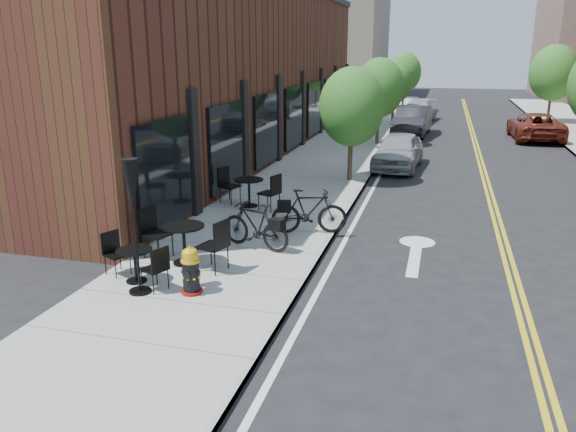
% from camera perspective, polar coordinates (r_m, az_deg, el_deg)
% --- Properties ---
extents(ground, '(120.00, 120.00, 0.00)m').
position_cam_1_polar(ground, '(11.10, 1.69, -7.16)').
color(ground, black).
rests_on(ground, ground).
extents(sidewalk_near, '(4.00, 70.00, 0.12)m').
position_cam_1_polar(sidewalk_near, '(20.82, 2.89, 4.39)').
color(sidewalk_near, '#9E9B93').
rests_on(sidewalk_near, ground).
extents(building_near, '(5.00, 28.00, 7.00)m').
position_cam_1_polar(building_near, '(25.49, -5.19, 14.40)').
color(building_near, '#4C2118').
rests_on(building_near, ground).
extents(bg_building_left, '(8.00, 14.00, 10.00)m').
position_cam_1_polar(bg_building_left, '(58.80, 5.44, 17.11)').
color(bg_building_left, '#726656').
rests_on(bg_building_left, ground).
extents(tree_near_a, '(2.20, 2.20, 3.81)m').
position_cam_1_polar(tree_near_a, '(19.20, 6.49, 10.96)').
color(tree_near_a, '#382B1E').
rests_on(tree_near_a, sidewalk_near).
extents(tree_near_b, '(2.30, 2.30, 3.98)m').
position_cam_1_polar(tree_near_b, '(27.09, 9.25, 12.72)').
color(tree_near_b, '#382B1E').
rests_on(tree_near_b, sidewalk_near).
extents(tree_near_c, '(2.10, 2.10, 3.67)m').
position_cam_1_polar(tree_near_c, '(35.05, 10.76, 13.20)').
color(tree_near_c, '#382B1E').
rests_on(tree_near_c, sidewalk_near).
extents(tree_near_d, '(2.40, 2.40, 4.11)m').
position_cam_1_polar(tree_near_d, '(43.01, 11.74, 14.09)').
color(tree_near_d, '#382B1E').
rests_on(tree_near_d, sidewalk_near).
extents(tree_far_c, '(2.80, 2.80, 4.62)m').
position_cam_1_polar(tree_far_c, '(38.41, 25.37, 13.00)').
color(tree_far_c, '#382B1E').
rests_on(tree_far_c, sidewalk_far).
extents(fire_hydrant, '(0.40, 0.40, 0.92)m').
position_cam_1_polar(fire_hydrant, '(10.51, -9.85, -5.53)').
color(fire_hydrant, maroon).
rests_on(fire_hydrant, sidewalk_near).
extents(bicycle_left, '(1.85, 1.00, 1.07)m').
position_cam_1_polar(bicycle_left, '(12.65, -3.34, -0.97)').
color(bicycle_left, black).
rests_on(bicycle_left, sidewalk_near).
extents(bicycle_right, '(1.92, 1.03, 1.11)m').
position_cam_1_polar(bicycle_right, '(13.66, 2.16, 0.48)').
color(bicycle_right, black).
rests_on(bicycle_right, sidewalk_near).
extents(bistro_set_a, '(1.62, 1.02, 0.86)m').
position_cam_1_polar(bistro_set_a, '(11.25, -15.29, -4.38)').
color(bistro_set_a, black).
rests_on(bistro_set_a, sidewalk_near).
extents(bistro_set_b, '(2.08, 1.07, 1.09)m').
position_cam_1_polar(bistro_set_b, '(11.92, -10.53, -2.27)').
color(bistro_set_b, black).
rests_on(bistro_set_b, sidewalk_near).
extents(bistro_set_c, '(1.97, 1.10, 1.04)m').
position_cam_1_polar(bistro_set_c, '(16.05, -3.98, 2.80)').
color(bistro_set_c, black).
rests_on(bistro_set_c, sidewalk_near).
extents(patio_umbrella, '(0.41, 0.41, 2.52)m').
position_cam_1_polar(patio_umbrella, '(10.32, -15.51, 1.74)').
color(patio_umbrella, black).
rests_on(patio_umbrella, sidewalk_near).
extents(parked_car_a, '(1.91, 4.16, 1.38)m').
position_cam_1_polar(parked_car_a, '(22.20, 11.14, 6.53)').
color(parked_car_a, '#989BA0').
rests_on(parked_car_a, ground).
extents(parked_car_b, '(1.96, 4.79, 1.54)m').
position_cam_1_polar(parked_car_b, '(31.00, 12.51, 9.41)').
color(parked_car_b, black).
rests_on(parked_car_b, ground).
extents(parked_car_c, '(2.50, 4.86, 1.35)m').
position_cam_1_polar(parked_car_c, '(36.98, 13.05, 10.34)').
color(parked_car_c, '#AAAAAF').
rests_on(parked_car_c, ground).
extents(parked_car_far, '(2.44, 5.01, 1.37)m').
position_cam_1_polar(parked_car_far, '(31.44, 23.84, 8.34)').
color(parked_car_far, maroon).
rests_on(parked_car_far, ground).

